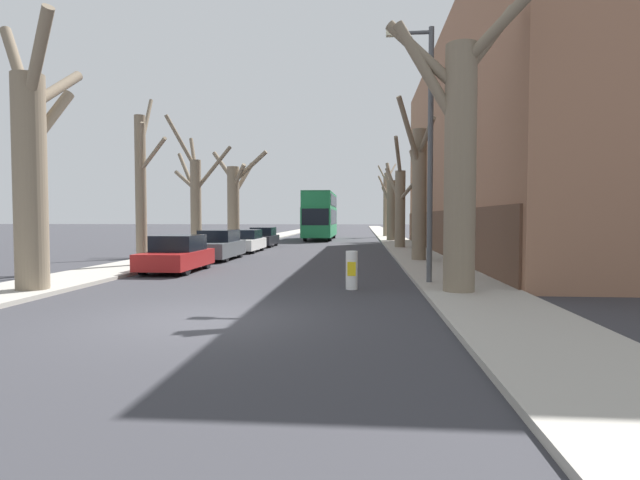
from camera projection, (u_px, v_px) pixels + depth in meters
ground_plane at (201, 319)px, 10.00m from camera, size 300.00×300.00×0.00m
sidewalk_left at (284, 234)px, 60.29m from camera, size 2.63×120.00×0.12m
sidewalk_right at (386, 235)px, 59.26m from camera, size 2.63×120.00×0.12m
building_facade_right at (528, 146)px, 27.81m from camera, size 10.08×31.18×12.10m
street_tree_left_0 at (32, 167)px, 13.32m from camera, size 2.82×3.73×7.32m
street_tree_left_1 at (142, 186)px, 20.35m from camera, size 1.80×2.62×7.16m
street_tree_left_2 at (195, 197)px, 27.42m from camera, size 3.31×2.22×7.60m
street_tree_left_3 at (234, 200)px, 34.44m from camera, size 4.32×2.94×6.76m
street_tree_right_0 at (459, 152)px, 12.89m from camera, size 3.66×2.11×7.61m
street_tree_right_1 at (419, 189)px, 22.73m from camera, size 1.70×2.78×7.28m
street_tree_right_2 at (400, 204)px, 32.63m from camera, size 2.29×3.70×7.11m
street_tree_right_3 at (391, 207)px, 43.18m from camera, size 1.36×1.89×6.93m
street_tree_right_4 at (386, 201)px, 53.07m from camera, size 2.21×3.99×8.08m
double_decker_bus at (320, 213)px, 46.76m from camera, size 2.56×10.71×4.36m
parked_car_0 at (177, 254)px, 18.91m from camera, size 1.77×3.95×1.38m
parked_car_1 at (218, 246)px, 24.33m from camera, size 1.72×4.46×1.45m
parked_car_2 at (245, 241)px, 29.84m from camera, size 1.82×4.38×1.33m
parked_car_3 at (263, 238)px, 35.33m from camera, size 1.71×4.14×1.37m
lamp_post at (427, 142)px, 14.73m from camera, size 1.40×0.20×7.62m
traffic_bollard at (352, 270)px, 14.19m from camera, size 0.34×0.35×1.09m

